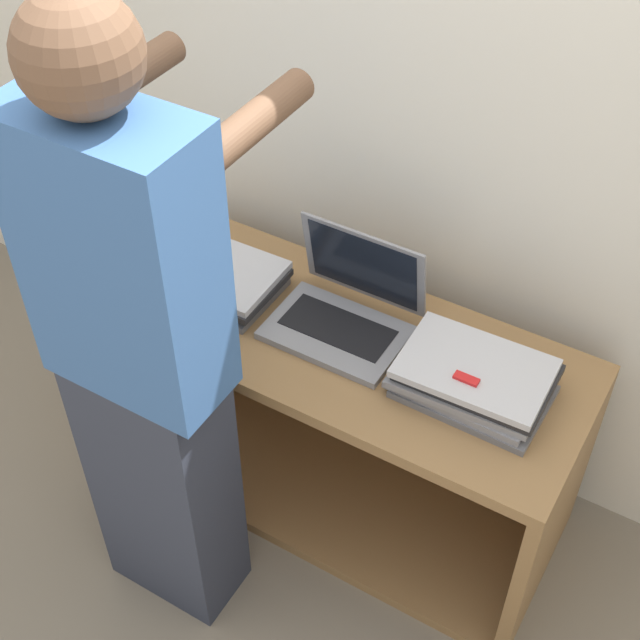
{
  "coord_description": "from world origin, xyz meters",
  "views": [
    {
      "loc": [
        0.8,
        -1.16,
        2.26
      ],
      "look_at": [
        0.0,
        0.19,
        0.77
      ],
      "focal_mm": 50.0,
      "sensor_mm": 36.0,
      "label": 1
    }
  ],
  "objects_px": {
    "laptop_open": "(345,310)",
    "laptop_stack_left": "(214,276)",
    "laptop_stack_right": "(473,379)",
    "person": "(143,361)"
  },
  "relations": [
    {
      "from": "person",
      "to": "laptop_stack_right",
      "type": "bearing_deg",
      "value": 37.4
    },
    {
      "from": "laptop_stack_left",
      "to": "laptop_stack_right",
      "type": "height_order",
      "value": "laptop_stack_right"
    },
    {
      "from": "person",
      "to": "laptop_open",
      "type": "bearing_deg",
      "value": 66.33
    },
    {
      "from": "laptop_open",
      "to": "laptop_stack_left",
      "type": "xyz_separation_m",
      "value": [
        -0.38,
        -0.05,
        -0.01
      ]
    },
    {
      "from": "person",
      "to": "laptop_stack_left",
      "type": "bearing_deg",
      "value": 108.49
    },
    {
      "from": "laptop_open",
      "to": "laptop_stack_right",
      "type": "xyz_separation_m",
      "value": [
        0.38,
        -0.05,
        -0.0
      ]
    },
    {
      "from": "laptop_stack_left",
      "to": "person",
      "type": "height_order",
      "value": "person"
    },
    {
      "from": "laptop_open",
      "to": "person",
      "type": "height_order",
      "value": "person"
    },
    {
      "from": "laptop_open",
      "to": "laptop_stack_left",
      "type": "distance_m",
      "value": 0.38
    },
    {
      "from": "laptop_stack_left",
      "to": "person",
      "type": "bearing_deg",
      "value": -71.51
    }
  ]
}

